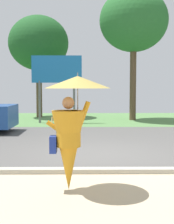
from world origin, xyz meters
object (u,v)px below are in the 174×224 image
Objects in this scene: monk_pedestrian at (71,126)px; tree_center_back at (134,21)px; roadside_billboard at (57,74)px; tree_left_far at (39,43)px.

monk_pedestrian is 13.45m from tree_center_back.
roadside_billboard is (-1.20, 10.93, 1.37)m from monk_pedestrian.
roadside_billboard is 4.03m from tree_left_far.
tree_center_back is (3.00, 12.37, 4.36)m from monk_pedestrian.
roadside_billboard is at bearing 88.19° from monk_pedestrian.
tree_center_back is at bearing -17.67° from tree_left_far.
tree_left_far is (-1.38, 3.21, 2.00)m from roadside_billboard.
monk_pedestrian is at bearing -79.69° from tree_left_far.
tree_left_far is at bearing 162.33° from tree_center_back.
tree_center_back is at bearing 18.93° from roadside_billboard.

